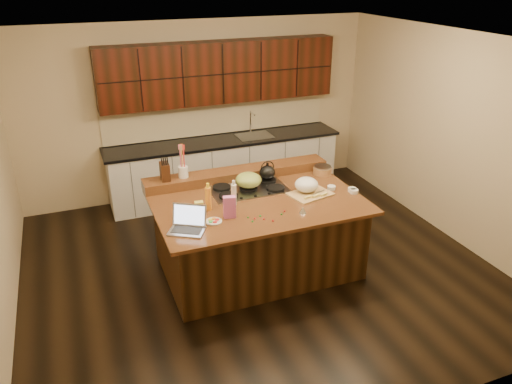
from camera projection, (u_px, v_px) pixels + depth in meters
name	position (u px, v px, depth m)	size (l,w,h in m)	color
room	(258.00, 166.00, 5.62)	(5.52, 5.02, 2.72)	black
island	(258.00, 234.00, 5.99)	(2.40, 1.60, 0.92)	black
back_ledge	(238.00, 174.00, 6.37)	(2.40, 0.30, 0.12)	black
cooktop	(249.00, 189.00, 6.05)	(0.92, 0.52, 0.05)	gray
back_counter	(223.00, 136.00, 7.76)	(3.70, 0.66, 2.40)	silver
kettle	(267.00, 172.00, 6.21)	(0.20, 0.20, 0.18)	black
green_bowl	(248.00, 180.00, 6.00)	(0.32, 0.32, 0.17)	olive
laptop	(188.00, 224.00, 5.13)	(0.45, 0.43, 0.25)	#B7B7BC
oil_bottle	(208.00, 199.00, 5.52)	(0.07, 0.07, 0.27)	orange
vinegar_bottle	(234.00, 195.00, 5.64)	(0.06, 0.06, 0.25)	silver
wooden_tray	(307.00, 187.00, 5.93)	(0.55, 0.45, 0.20)	tan
ramekin_a	(352.00, 190.00, 6.01)	(0.10, 0.10, 0.04)	white
ramekin_b	(354.00, 191.00, 5.97)	(0.10, 0.10, 0.04)	white
ramekin_c	(331.00, 188.00, 6.06)	(0.10, 0.10, 0.04)	white
strainer_bowl	(322.00, 171.00, 6.50)	(0.24, 0.24, 0.09)	#996B3F
kitchen_timer	(303.00, 210.00, 5.48)	(0.08, 0.08, 0.07)	silver
pink_bag	(230.00, 207.00, 5.35)	(0.13, 0.07, 0.25)	#CE61AA
candy_plate	(214.00, 221.00, 5.31)	(0.18, 0.18, 0.01)	white
package_box	(199.00, 207.00, 5.48)	(0.09, 0.07, 0.13)	#EBDD53
utensil_crock	(183.00, 172.00, 6.08)	(0.12, 0.12, 0.14)	white
knife_block	(165.00, 172.00, 5.99)	(0.11, 0.17, 0.21)	black
gumdrop_0	(264.00, 219.00, 5.35)	(0.02, 0.02, 0.02)	red
gumdrop_1	(252.00, 221.00, 5.30)	(0.02, 0.02, 0.02)	#198C26
gumdrop_2	(285.00, 211.00, 5.52)	(0.02, 0.02, 0.02)	red
gumdrop_3	(248.00, 217.00, 5.38)	(0.02, 0.02, 0.02)	#198C26
gumdrop_4	(273.00, 221.00, 5.31)	(0.02, 0.02, 0.02)	red
gumdrop_5	(260.00, 216.00, 5.41)	(0.02, 0.02, 0.02)	#198C26
gumdrop_6	(248.00, 217.00, 5.39)	(0.02, 0.02, 0.02)	red
gumdrop_7	(282.00, 214.00, 5.45)	(0.02, 0.02, 0.02)	#198C26
gumdrop_8	(255.00, 218.00, 5.36)	(0.02, 0.02, 0.02)	red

